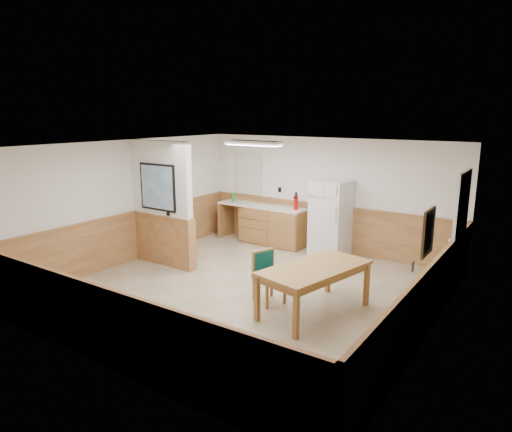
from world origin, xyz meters
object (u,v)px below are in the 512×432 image
Objects in this scene: fire_extinguisher at (296,202)px; soap_bottle at (233,197)px; dining_table at (315,272)px; dining_bench at (409,315)px; refrigerator at (330,218)px; dining_chair at (266,272)px.

soap_bottle is at bearing -172.21° from fire_extinguisher.
soap_bottle is at bearing 155.41° from dining_table.
dining_table reaches higher than dining_bench.
refrigerator reaches higher than dining_chair.
soap_bottle is (-2.81, 2.85, 0.52)m from dining_chair.
dining_chair is 3.65× the size of soap_bottle.
dining_table is 0.87m from dining_chair.
fire_extinguisher is at bearing 179.64° from refrigerator.
soap_bottle is (-5.11, 2.86, 0.67)m from dining_bench.
soap_bottle reaches higher than dining_bench.
fire_extinguisher is (-1.93, 2.87, 0.41)m from dining_table.
refrigerator is 7.03× the size of soap_bottle.
soap_bottle is (-1.73, -0.04, -0.06)m from fire_extinguisher.
dining_table is 8.35× the size of soap_bottle.
dining_bench is at bearing 20.91° from dining_chair.
fire_extinguisher is at bearing 1.41° from soap_bottle.
fire_extinguisher reaches higher than soap_bottle.
refrigerator reaches higher than dining_bench.
refrigerator is 1.92× the size of dining_chair.
fire_extinguisher is at bearing 137.07° from dining_bench.
soap_bottle is (-2.61, 0.01, 0.20)m from refrigerator.
refrigerator is 4.17× the size of fire_extinguisher.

